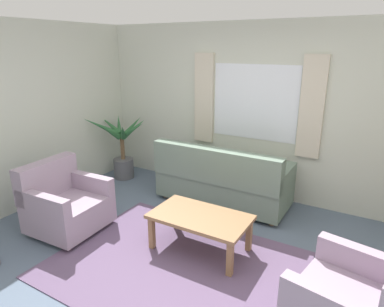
{
  "coord_description": "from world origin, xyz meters",
  "views": [
    {
      "loc": [
        1.73,
        -2.56,
        2.25
      ],
      "look_at": [
        -0.19,
        0.7,
        1.04
      ],
      "focal_mm": 31.54,
      "sensor_mm": 36.0,
      "label": 1
    }
  ],
  "objects_px": {
    "couch": "(222,181)",
    "armchair_left": "(65,204)",
    "coffee_table": "(200,220)",
    "potted_plant": "(122,148)",
    "armchair_right": "(358,307)"
  },
  "relations": [
    {
      "from": "potted_plant",
      "to": "coffee_table",
      "type": "bearing_deg",
      "value": -29.07
    },
    {
      "from": "armchair_left",
      "to": "couch",
      "type": "bearing_deg",
      "value": -42.5
    },
    {
      "from": "couch",
      "to": "armchair_left",
      "type": "xyz_separation_m",
      "value": [
        -1.39,
        -1.65,
        -0.01
      ]
    },
    {
      "from": "armchair_right",
      "to": "potted_plant",
      "type": "relative_size",
      "value": 0.83
    },
    {
      "from": "potted_plant",
      "to": "armchair_left",
      "type": "bearing_deg",
      "value": -71.32
    },
    {
      "from": "armchair_right",
      "to": "couch",
      "type": "bearing_deg",
      "value": -120.37
    },
    {
      "from": "armchair_right",
      "to": "armchair_left",
      "type": "bearing_deg",
      "value": -80.48
    },
    {
      "from": "potted_plant",
      "to": "couch",
      "type": "bearing_deg",
      "value": -2.08
    },
    {
      "from": "coffee_table",
      "to": "potted_plant",
      "type": "xyz_separation_m",
      "value": [
        -2.28,
        1.27,
        0.16
      ]
    },
    {
      "from": "armchair_left",
      "to": "armchair_right",
      "type": "relative_size",
      "value": 0.9
    },
    {
      "from": "armchair_right",
      "to": "potted_plant",
      "type": "xyz_separation_m",
      "value": [
        -3.95,
        1.78,
        0.19
      ]
    },
    {
      "from": "couch",
      "to": "armchair_left",
      "type": "bearing_deg",
      "value": 50.02
    },
    {
      "from": "couch",
      "to": "potted_plant",
      "type": "distance_m",
      "value": 1.98
    },
    {
      "from": "couch",
      "to": "coffee_table",
      "type": "xyz_separation_m",
      "value": [
        0.31,
        -1.2,
        0.01
      ]
    },
    {
      "from": "couch",
      "to": "armchair_right",
      "type": "distance_m",
      "value": 2.62
    }
  ]
}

